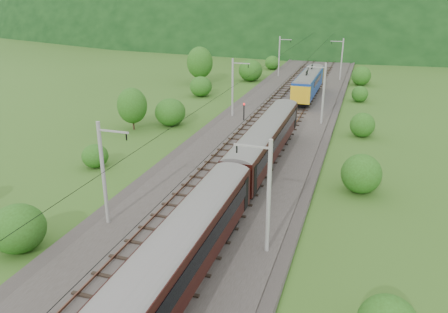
% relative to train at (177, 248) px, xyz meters
% --- Properties ---
extents(ground, '(600.00, 600.00, 0.00)m').
position_rel_train_xyz_m(ground, '(-2.40, 6.12, -3.43)').
color(ground, '#33581B').
rests_on(ground, ground).
extents(railbed, '(14.00, 220.00, 0.30)m').
position_rel_train_xyz_m(railbed, '(-2.40, 16.12, -3.28)').
color(railbed, '#38332D').
rests_on(railbed, ground).
extents(track_left, '(2.40, 220.00, 0.27)m').
position_rel_train_xyz_m(track_left, '(-4.80, 16.12, -3.06)').
color(track_left, '#553224').
rests_on(track_left, railbed).
extents(track_right, '(2.40, 220.00, 0.27)m').
position_rel_train_xyz_m(track_right, '(0.00, 16.12, -3.06)').
color(track_right, '#553224').
rests_on(track_right, railbed).
extents(catenary_left, '(2.54, 192.28, 8.00)m').
position_rel_train_xyz_m(catenary_left, '(-8.52, 38.12, 1.07)').
color(catenary_left, gray).
rests_on(catenary_left, railbed).
extents(catenary_right, '(2.54, 192.28, 8.00)m').
position_rel_train_xyz_m(catenary_right, '(3.72, 38.12, 1.07)').
color(catenary_right, gray).
rests_on(catenary_right, railbed).
extents(overhead_wires, '(4.83, 198.00, 0.03)m').
position_rel_train_xyz_m(overhead_wires, '(-2.40, 16.12, 3.67)').
color(overhead_wires, black).
rests_on(overhead_wires, ground).
extents(mountain_main, '(504.00, 360.00, 244.00)m').
position_rel_train_xyz_m(mountain_main, '(-2.40, 266.12, -3.43)').
color(mountain_main, black).
rests_on(mountain_main, ground).
extents(mountain_ridge, '(336.00, 280.00, 132.00)m').
position_rel_train_xyz_m(mountain_ridge, '(-122.40, 306.12, -3.43)').
color(mountain_ridge, black).
rests_on(mountain_ridge, ground).
extents(train, '(2.88, 115.27, 5.01)m').
position_rel_train_xyz_m(train, '(0.00, 0.00, 0.00)').
color(train, black).
rests_on(train, ground).
extents(hazard_post_near, '(0.14, 0.14, 1.29)m').
position_rel_train_xyz_m(hazard_post_near, '(-2.66, 72.91, -2.48)').
color(hazard_post_near, red).
rests_on(hazard_post_near, railbed).
extents(hazard_post_far, '(0.16, 0.16, 1.54)m').
position_rel_train_xyz_m(hazard_post_far, '(-1.69, 56.02, -2.36)').
color(hazard_post_far, red).
rests_on(hazard_post_far, railbed).
extents(signal, '(0.26, 0.26, 2.39)m').
position_rel_train_xyz_m(signal, '(-6.41, 36.35, -1.72)').
color(signal, black).
rests_on(signal, railbed).
extents(vegetation_left, '(13.97, 140.45, 7.07)m').
position_rel_train_xyz_m(vegetation_left, '(-16.76, 23.77, -0.96)').
color(vegetation_left, '#264D14').
rests_on(vegetation_left, ground).
extents(vegetation_right, '(7.01, 104.10, 3.23)m').
position_rel_train_xyz_m(vegetation_right, '(9.27, 24.59, -2.01)').
color(vegetation_right, '#264D14').
rests_on(vegetation_right, ground).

